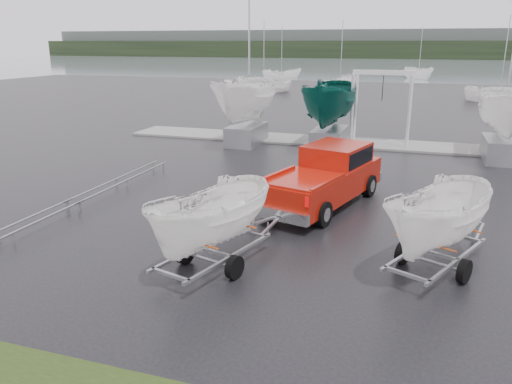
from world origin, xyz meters
name	(u,v)px	position (x,y,z in m)	size (l,w,h in m)	color
ground_plane	(344,220)	(0.00, 0.00, 0.00)	(120.00, 120.00, 0.00)	black
lake	(414,69)	(0.00, 100.00, -0.01)	(300.00, 300.00, 0.00)	slate
dock	(379,144)	(0.00, 13.00, 0.05)	(30.00, 3.00, 0.12)	gray
treeline	(420,50)	(0.00, 170.00, 3.00)	(300.00, 8.00, 6.00)	black
far_hill	(420,44)	(0.00, 178.00, 5.00)	(300.00, 6.00, 10.00)	#4C5651
pickup_truck	(327,174)	(-0.92, 1.67, 1.06)	(3.61, 6.42, 2.03)	#9E1408
trailer_hitched	(211,168)	(-2.66, -4.65, 2.65)	(2.09, 3.78, 4.88)	#93969C
trailer_parked	(446,166)	(2.75, -3.03, 2.74)	(2.58, 3.76, 5.06)	#93969C
boat_hoist	(382,97)	(-0.02, 13.00, 2.67)	(3.30, 2.18, 4.12)	silver
keelboat_0	(246,68)	(-7.21, 11.00, 4.23)	(2.65, 3.20, 10.83)	#93969C
keelboat_1	(332,72)	(-2.53, 11.20, 4.06)	(2.55, 3.20, 7.88)	#93969C
keelboat_2	(511,81)	(5.96, 11.00, 3.85)	(2.42, 3.20, 10.59)	#93969C
mast_rack_0	(122,179)	(-9.00, 1.00, 0.35)	(0.56, 6.50, 0.06)	#93969C
mast_rack_1	(6,232)	(-9.00, -5.00, 0.35)	(0.56, 6.50, 0.06)	#93969C
moored_boat_0	(264,92)	(-15.41, 40.59, 0.00)	(3.44, 3.41, 11.32)	white
moored_boat_1	(340,91)	(-7.15, 44.11, 0.00)	(3.29, 3.35, 11.61)	white
moored_boat_2	(498,103)	(9.13, 37.69, 0.00)	(3.39, 3.35, 11.39)	white
moored_boat_4	(281,78)	(-19.64, 63.69, 0.01)	(2.82, 2.77, 11.14)	white
moored_boat_5	(418,79)	(1.28, 69.29, 0.00)	(3.97, 4.01, 11.94)	white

